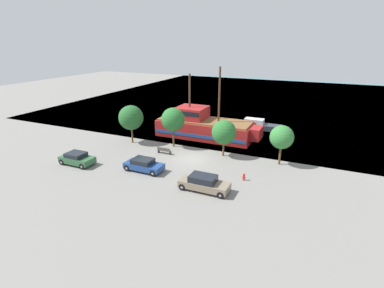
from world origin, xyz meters
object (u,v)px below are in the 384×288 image
(fire_hydrant, at_px, (244,177))
(moored_boat_dockside, at_px, (257,125))
(pirate_ship, at_px, (204,126))
(bench_promenade_east, at_px, (164,150))
(parked_car_curb_mid, at_px, (77,159))
(parked_car_curb_rear, at_px, (144,165))
(parked_car_curb_front, at_px, (204,183))

(fire_hydrant, bearing_deg, moored_boat_dockside, 99.01)
(pirate_ship, height_order, bench_promenade_east, pirate_ship)
(parked_car_curb_mid, relative_size, fire_hydrant, 5.29)
(pirate_ship, relative_size, parked_car_curb_rear, 3.55)
(parked_car_curb_mid, bearing_deg, parked_car_curb_front, 0.75)
(parked_car_curb_front, distance_m, parked_car_curb_mid, 15.91)
(pirate_ship, distance_m, bench_promenade_east, 8.95)
(parked_car_curb_front, height_order, bench_promenade_east, parked_car_curb_front)
(moored_boat_dockside, distance_m, parked_car_curb_rear, 23.08)
(pirate_ship, relative_size, parked_car_curb_mid, 3.82)
(parked_car_curb_mid, distance_m, fire_hydrant, 19.28)
(parked_car_curb_rear, bearing_deg, parked_car_curb_mid, -168.14)
(parked_car_curb_mid, distance_m, parked_car_curb_rear, 8.26)
(moored_boat_dockside, xyz_separation_m, fire_hydrant, (3.09, -19.49, -0.19))
(parked_car_curb_front, bearing_deg, parked_car_curb_rear, 169.23)
(pirate_ship, height_order, parked_car_curb_front, pirate_ship)
(parked_car_curb_mid, bearing_deg, parked_car_curb_rear, 11.86)
(parked_car_curb_rear, xyz_separation_m, bench_promenade_east, (-0.51, 5.50, -0.27))
(pirate_ship, relative_size, bench_promenade_east, 8.55)
(pirate_ship, bearing_deg, parked_car_curb_rear, -95.87)
(pirate_ship, relative_size, parked_car_curb_front, 3.17)
(parked_car_curb_rear, bearing_deg, moored_boat_dockside, 70.52)
(parked_car_curb_rear, xyz_separation_m, fire_hydrant, (10.79, 2.26, -0.30))
(fire_hydrant, bearing_deg, parked_car_curb_front, -128.25)
(parked_car_curb_rear, height_order, fire_hydrant, parked_car_curb_rear)
(moored_boat_dockside, distance_m, parked_car_curb_mid, 28.27)
(parked_car_curb_rear, distance_m, fire_hydrant, 11.03)
(pirate_ship, distance_m, parked_car_curb_mid, 18.52)
(moored_boat_dockside, distance_m, bench_promenade_east, 18.21)
(fire_hydrant, bearing_deg, pirate_ship, 128.14)
(pirate_ship, height_order, parked_car_curb_rear, pirate_ship)
(moored_boat_dockside, bearing_deg, fire_hydrant, -80.99)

